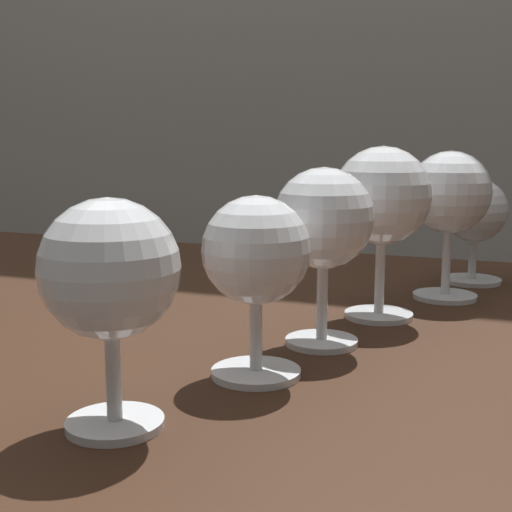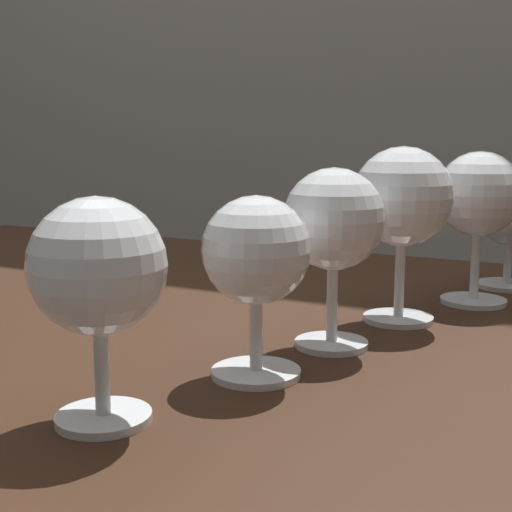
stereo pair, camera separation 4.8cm
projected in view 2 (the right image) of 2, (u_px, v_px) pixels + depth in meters
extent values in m
cube|color=#382114|center=(211.00, 322.00, 0.69)|extent=(1.39, 0.77, 0.03)
cylinder|color=#382114|center=(15.00, 428.00, 1.33)|extent=(0.06, 0.06, 0.70)
cylinder|color=white|center=(104.00, 417.00, 0.41)|extent=(0.06, 0.06, 0.00)
cylinder|color=white|center=(101.00, 362.00, 0.41)|extent=(0.01, 0.01, 0.06)
sphere|color=white|center=(98.00, 266.00, 0.40)|extent=(0.08, 0.08, 0.08)
ellipsoid|color=#EACC66|center=(98.00, 271.00, 0.40)|extent=(0.07, 0.07, 0.03)
cylinder|color=white|center=(256.00, 372.00, 0.49)|extent=(0.06, 0.06, 0.00)
cylinder|color=white|center=(256.00, 328.00, 0.49)|extent=(0.01, 0.01, 0.06)
sphere|color=white|center=(256.00, 250.00, 0.48)|extent=(0.08, 0.08, 0.08)
ellipsoid|color=maroon|center=(256.00, 251.00, 0.48)|extent=(0.07, 0.07, 0.03)
cylinder|color=white|center=(331.00, 344.00, 0.56)|extent=(0.06, 0.06, 0.00)
cylinder|color=white|center=(332.00, 297.00, 0.55)|extent=(0.01, 0.01, 0.07)
sphere|color=white|center=(334.00, 219.00, 0.54)|extent=(0.08, 0.08, 0.08)
ellipsoid|color=maroon|center=(334.00, 225.00, 0.54)|extent=(0.07, 0.07, 0.03)
cylinder|color=white|center=(398.00, 318.00, 0.64)|extent=(0.06, 0.06, 0.00)
cylinder|color=white|center=(400.00, 273.00, 0.63)|extent=(0.01, 0.01, 0.08)
sphere|color=white|center=(402.00, 197.00, 0.62)|extent=(0.09, 0.09, 0.09)
ellipsoid|color=gold|center=(402.00, 199.00, 0.62)|extent=(0.08, 0.08, 0.04)
cylinder|color=white|center=(473.00, 301.00, 0.71)|extent=(0.07, 0.07, 0.00)
cylinder|color=white|center=(475.00, 260.00, 0.70)|extent=(0.01, 0.01, 0.08)
sphere|color=white|center=(479.00, 194.00, 0.69)|extent=(0.08, 0.08, 0.08)
ellipsoid|color=#470A16|center=(479.00, 195.00, 0.69)|extent=(0.07, 0.07, 0.04)
cylinder|color=white|center=(507.00, 285.00, 0.78)|extent=(0.07, 0.07, 0.00)
cylinder|color=white|center=(508.00, 259.00, 0.78)|extent=(0.01, 0.01, 0.06)
sphere|color=white|center=(511.00, 213.00, 0.77)|extent=(0.07, 0.07, 0.07)
ellipsoid|color=pink|center=(511.00, 216.00, 0.77)|extent=(0.06, 0.06, 0.02)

